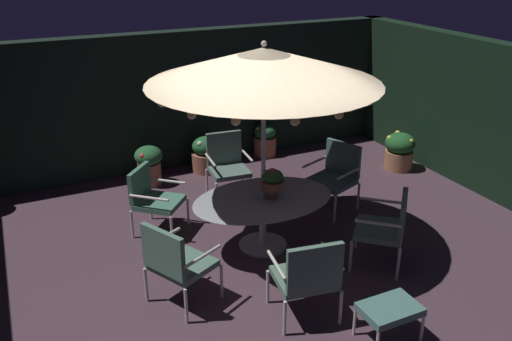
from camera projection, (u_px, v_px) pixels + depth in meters
The scene contains 17 objects.
ground_plane at pixel (259, 260), 6.82m from camera, with size 8.52×7.27×0.02m, color #49333D.
hedge_backdrop_rear at pixel (171, 101), 9.25m from camera, with size 8.52×0.30×2.33m, color black.
hedge_backdrop_right at pixel (510, 127), 7.98m from camera, with size 0.30×7.27×2.33m, color black.
patio_dining_table at pixel (263, 207), 6.89m from camera, with size 1.84×1.28×0.70m.
patio_umbrella at pixel (264, 66), 6.18m from camera, with size 2.76×2.76×2.66m.
centerpiece_planter at pixel (272, 181), 6.75m from camera, with size 0.30×0.30×0.41m.
patio_chair_north at pixel (152, 196), 7.30m from camera, with size 0.83×0.83×0.91m.
patio_chair_northeast at pixel (175, 260), 5.76m from camera, with size 0.81×0.84×0.99m.
patio_chair_east at pixel (308, 275), 5.53m from camera, with size 0.73×0.68×0.99m.
patio_chair_southeast at pixel (387, 224), 6.50m from camera, with size 0.86×0.86×0.95m.
patio_chair_south at pixel (335, 173), 7.94m from camera, with size 0.80×0.82×0.98m.
patio_chair_southwest at pixel (227, 162), 8.23m from camera, with size 0.65×0.63×1.02m.
ottoman_footrest at pixel (390, 310), 5.35m from camera, with size 0.58×0.41×0.39m.
potted_plant_back_center at pixel (265, 139), 9.99m from camera, with size 0.42×0.42×0.61m.
potted_plant_left_far at pixel (399, 150), 9.38m from camera, with size 0.52×0.52×0.65m.
potted_plant_right_far at pixel (149, 163), 8.77m from camera, with size 0.45×0.45×0.66m.
potted_plant_back_left at pixel (206, 154), 9.32m from camera, with size 0.49×0.49×0.61m.
Camera 1 is at (-2.52, -5.25, 3.71)m, focal length 38.03 mm.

